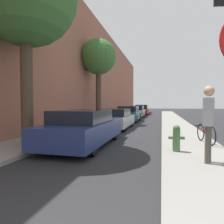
% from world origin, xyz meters
% --- Properties ---
extents(ground_plane, '(120.00, 120.00, 0.00)m').
position_xyz_m(ground_plane, '(0.00, 16.00, 0.00)').
color(ground_plane, '#28282B').
extents(sidewalk_left, '(2.00, 52.00, 0.12)m').
position_xyz_m(sidewalk_left, '(-2.90, 16.00, 0.06)').
color(sidewalk_left, gray).
rests_on(sidewalk_left, ground).
extents(sidewalk_right, '(2.00, 52.00, 0.12)m').
position_xyz_m(sidewalk_right, '(2.90, 16.00, 0.06)').
color(sidewalk_right, gray).
rests_on(sidewalk_right, ground).
extents(building_facade_left, '(0.70, 52.00, 9.30)m').
position_xyz_m(building_facade_left, '(-4.25, 16.00, 4.65)').
color(building_facade_left, '#9E604C').
rests_on(building_facade_left, ground).
extents(parked_car_navy, '(1.85, 4.58, 1.31)m').
position_xyz_m(parked_car_navy, '(-0.90, 6.80, 0.64)').
color(parked_car_navy, black).
rests_on(parked_car_navy, ground).
extents(parked_car_silver, '(1.91, 4.51, 1.24)m').
position_xyz_m(parked_car_silver, '(-1.01, 12.33, 0.60)').
color(parked_car_silver, black).
rests_on(parked_car_silver, ground).
extents(parked_car_teal, '(1.77, 4.40, 1.36)m').
position_xyz_m(parked_car_teal, '(-0.96, 17.71, 0.66)').
color(parked_car_teal, black).
rests_on(parked_car_teal, ground).
extents(parked_car_champagne, '(1.69, 4.26, 1.36)m').
position_xyz_m(parked_car_champagne, '(-0.98, 23.83, 0.66)').
color(parked_car_champagne, black).
rests_on(parked_car_champagne, ground).
extents(parked_car_red, '(1.85, 4.05, 1.45)m').
position_xyz_m(parked_car_red, '(-0.95, 29.70, 0.69)').
color(parked_car_red, black).
rests_on(parked_car_red, ground).
extents(street_tree_far, '(2.74, 2.74, 6.44)m').
position_xyz_m(street_tree_far, '(-2.89, 14.86, 5.09)').
color(street_tree_far, '#4C3A2B').
rests_on(street_tree_far, sidewalk_left).
extents(fire_hydrant, '(0.47, 0.22, 0.79)m').
position_xyz_m(fire_hydrant, '(2.33, 6.09, 0.52)').
color(fire_hydrant, '#47703D').
rests_on(fire_hydrant, sidewalk_right).
extents(pedestrian, '(0.32, 0.43, 1.84)m').
position_xyz_m(pedestrian, '(2.98, 5.04, 1.20)').
color(pedestrian, '#4C473D').
rests_on(pedestrian, sidewalk_right).
extents(bicycle, '(0.47, 1.61, 0.66)m').
position_xyz_m(bicycle, '(3.45, 7.73, 0.46)').
color(bicycle, black).
rests_on(bicycle, sidewalk_right).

